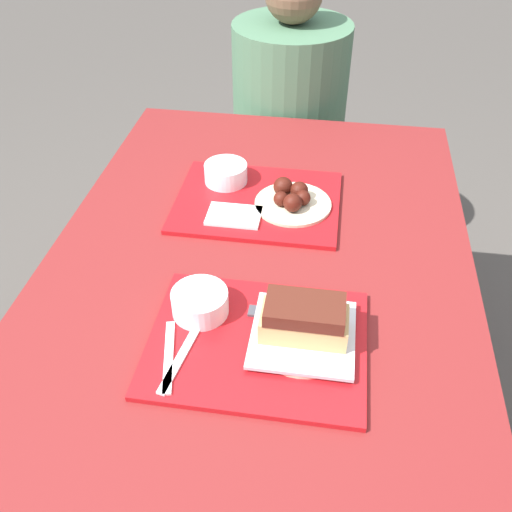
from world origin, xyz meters
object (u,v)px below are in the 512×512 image
bowl_coleslaw_near (200,301)px  brisket_sandwich_plate (304,325)px  tray_near (257,343)px  tray_far (258,202)px  person_seated_across (290,91)px  wings_plate_far (292,198)px  bowl_coleslaw_far (226,172)px

bowl_coleslaw_near → brisket_sandwich_plate: brisket_sandwich_plate is taller
tray_near → tray_far: bearing=98.5°
bowl_coleslaw_near → person_seated_across: 1.12m
tray_near → tray_far: 0.47m
tray_far → brisket_sandwich_plate: (0.15, -0.45, 0.04)m
tray_near → person_seated_across: 1.18m
brisket_sandwich_plate → wings_plate_far: bearing=98.6°
bowl_coleslaw_near → tray_far: bearing=82.6°
tray_far → person_seated_across: size_ratio=0.59×
person_seated_across → tray_near: bearing=-87.0°
bowl_coleslaw_far → wings_plate_far: 0.20m
bowl_coleslaw_far → person_seated_across: bearing=80.9°
brisket_sandwich_plate → person_seated_across: size_ratio=0.28×
tray_far → bowl_coleslaw_far: 0.12m
tray_near → person_seated_across: size_ratio=0.59×
bowl_coleslaw_far → wings_plate_far: wings_plate_far is taller
bowl_coleslaw_near → brisket_sandwich_plate: size_ratio=0.58×
brisket_sandwich_plate → tray_near: bearing=-167.9°
bowl_coleslaw_near → bowl_coleslaw_far: (-0.04, 0.48, 0.00)m
tray_far → bowl_coleslaw_far: bowl_coleslaw_far is taller
person_seated_across → bowl_coleslaw_near: bearing=-93.1°
bowl_coleslaw_near → brisket_sandwich_plate: 0.21m
wings_plate_far → bowl_coleslaw_near: bearing=-109.4°
bowl_coleslaw_near → wings_plate_far: bearing=70.6°
tray_near → tray_far: size_ratio=1.00×
wings_plate_far → person_seated_across: 0.72m
bowl_coleslaw_near → person_seated_across: (0.06, 1.12, -0.05)m
tray_near → brisket_sandwich_plate: brisket_sandwich_plate is taller
tray_far → bowl_coleslaw_near: bowl_coleslaw_near is taller
wings_plate_far → person_seated_across: person_seated_across is taller
brisket_sandwich_plate → tray_far: bearing=109.0°
person_seated_across → tray_far: bearing=-90.6°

